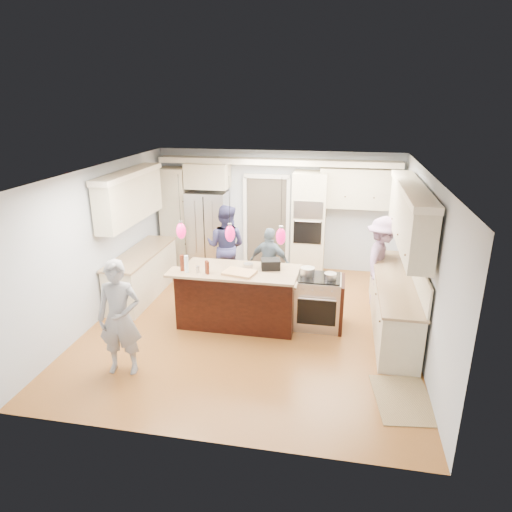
{
  "coord_description": "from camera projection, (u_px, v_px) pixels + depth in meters",
  "views": [
    {
      "loc": [
        1.42,
        -7.13,
        3.82
      ],
      "look_at": [
        0.0,
        0.35,
        1.15
      ],
      "focal_mm": 32.0,
      "sensor_mm": 36.0,
      "label": 1
    }
  ],
  "objects": [
    {
      "name": "ground_plane",
      "position": [
        252.0,
        323.0,
        8.12
      ],
      "size": [
        6.0,
        6.0,
        0.0
      ],
      "primitive_type": "plane",
      "color": "#A3612C",
      "rests_on": "ground"
    },
    {
      "name": "room_shell",
      "position": [
        252.0,
        225.0,
        7.52
      ],
      "size": [
        5.54,
        6.04,
        2.72
      ],
      "color": "#B2BCC6",
      "rests_on": "ground"
    },
    {
      "name": "refrigerator",
      "position": [
        209.0,
        230.0,
        10.55
      ],
      "size": [
        0.9,
        0.7,
        1.8
      ],
      "primitive_type": "cube",
      "color": "#B7B7BC",
      "rests_on": "ground"
    },
    {
      "name": "oven_column",
      "position": [
        309.0,
        224.0,
        10.08
      ],
      "size": [
        0.72,
        0.69,
        2.3
      ],
      "color": "beige",
      "rests_on": "ground"
    },
    {
      "name": "back_upper_cabinets",
      "position": [
        243.0,
        197.0,
        10.26
      ],
      "size": [
        5.3,
        0.61,
        2.54
      ],
      "color": "beige",
      "rests_on": "ground"
    },
    {
      "name": "right_counter_run",
      "position": [
        399.0,
        271.0,
        7.62
      ],
      "size": [
        0.64,
        3.1,
        2.51
      ],
      "color": "beige",
      "rests_on": "ground"
    },
    {
      "name": "left_cabinets",
      "position": [
        138.0,
        245.0,
        8.95
      ],
      "size": [
        0.64,
        2.3,
        2.51
      ],
      "color": "beige",
      "rests_on": "ground"
    },
    {
      "name": "kitchen_island",
      "position": [
        239.0,
        296.0,
        8.07
      ],
      "size": [
        2.1,
        1.46,
        1.12
      ],
      "color": "black",
      "rests_on": "ground"
    },
    {
      "name": "island_range",
      "position": [
        319.0,
        302.0,
        7.91
      ],
      "size": [
        0.82,
        0.71,
        0.92
      ],
      "color": "#B7B7BC",
      "rests_on": "ground"
    },
    {
      "name": "pendant_lights",
      "position": [
        230.0,
        233.0,
        7.1
      ],
      "size": [
        1.75,
        0.15,
        1.03
      ],
      "color": "black",
      "rests_on": "ground"
    },
    {
      "name": "person_bar_end",
      "position": [
        120.0,
        318.0,
        6.45
      ],
      "size": [
        0.68,
        0.49,
        1.71
      ],
      "primitive_type": "imported",
      "rotation": [
        0.0,
        0.0,
        0.14
      ],
      "color": "gray",
      "rests_on": "ground"
    },
    {
      "name": "person_far_left",
      "position": [
        226.0,
        246.0,
        9.47
      ],
      "size": [
        0.93,
        0.76,
        1.75
      ],
      "primitive_type": "imported",
      "rotation": [
        0.0,
        0.0,
        3.02
      ],
      "color": "navy",
      "rests_on": "ground"
    },
    {
      "name": "person_far_right",
      "position": [
        270.0,
        263.0,
        8.95
      ],
      "size": [
        0.9,
        0.54,
        1.44
      ],
      "primitive_type": "imported",
      "rotation": [
        0.0,
        0.0,
        2.9
      ],
      "color": "slate",
      "rests_on": "ground"
    },
    {
      "name": "person_range_side",
      "position": [
        382.0,
        261.0,
        8.65
      ],
      "size": [
        0.93,
        1.25,
        1.73
      ],
      "primitive_type": "imported",
      "rotation": [
        0.0,
        0.0,
        1.28
      ],
      "color": "gray",
      "rests_on": "ground"
    },
    {
      "name": "floor_rug",
      "position": [
        403.0,
        399.0,
        6.07
      ],
      "size": [
        0.86,
        1.16,
        0.01
      ],
      "primitive_type": "cube",
      "rotation": [
        0.0,
        0.0,
        0.13
      ],
      "color": "#998153",
      "rests_on": "ground"
    },
    {
      "name": "water_bottle",
      "position": [
        187.0,
        264.0,
        7.36
      ],
      "size": [
        0.08,
        0.08,
        0.28
      ],
      "primitive_type": "cylinder",
      "rotation": [
        0.0,
        0.0,
        0.29
      ],
      "color": "silver",
      "rests_on": "kitchen_island"
    },
    {
      "name": "beer_bottle_a",
      "position": [
        182.0,
        263.0,
        7.43
      ],
      "size": [
        0.08,
        0.08,
        0.27
      ],
      "primitive_type": "cylinder",
      "rotation": [
        0.0,
        0.0,
        -0.27
      ],
      "color": "#46190C",
      "rests_on": "kitchen_island"
    },
    {
      "name": "beer_bottle_b",
      "position": [
        208.0,
        268.0,
        7.29
      ],
      "size": [
        0.07,
        0.07,
        0.21
      ],
      "primitive_type": "cylinder",
      "rotation": [
        0.0,
        0.0,
        0.28
      ],
      "color": "#46190C",
      "rests_on": "kitchen_island"
    },
    {
      "name": "beer_bottle_c",
      "position": [
        207.0,
        267.0,
        7.33
      ],
      "size": [
        0.06,
        0.06,
        0.22
      ],
      "primitive_type": "cylinder",
      "rotation": [
        0.0,
        0.0,
        0.1
      ],
      "color": "#46190C",
      "rests_on": "kitchen_island"
    },
    {
      "name": "drink_can",
      "position": [
        198.0,
        269.0,
        7.37
      ],
      "size": [
        0.07,
        0.07,
        0.11
      ],
      "primitive_type": "cylinder",
      "rotation": [
        0.0,
        0.0,
        0.16
      ],
      "color": "#B7B7BC",
      "rests_on": "kitchen_island"
    },
    {
      "name": "cutting_board",
      "position": [
        239.0,
        273.0,
        7.34
      ],
      "size": [
        0.55,
        0.44,
        0.04
      ],
      "primitive_type": "cube",
      "rotation": [
        0.0,
        0.0,
        -0.21
      ],
      "color": "tan",
      "rests_on": "kitchen_island"
    },
    {
      "name": "pot_large",
      "position": [
        307.0,
        272.0,
        7.79
      ],
      "size": [
        0.24,
        0.24,
        0.14
      ],
      "primitive_type": "cylinder",
      "color": "#B7B7BC",
      "rests_on": "island_range"
    },
    {
      "name": "pot_small",
      "position": [
        330.0,
        276.0,
        7.64
      ],
      "size": [
        0.21,
        0.21,
        0.1
      ],
      "primitive_type": "cylinder",
      "color": "#B7B7BC",
      "rests_on": "island_range"
    }
  ]
}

